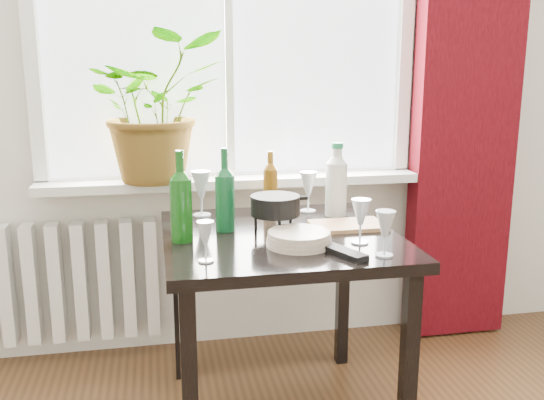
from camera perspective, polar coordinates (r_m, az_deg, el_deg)
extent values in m
cube|color=white|center=(2.80, -4.23, 17.86)|extent=(1.72, 0.08, 1.62)
cube|color=silver|center=(2.77, -3.79, 1.80)|extent=(1.72, 0.20, 0.04)
cube|color=#37050A|center=(3.04, 18.00, 11.14)|extent=(0.50, 0.12, 2.56)
cube|color=silver|center=(2.92, -18.59, -7.31)|extent=(0.80, 0.10, 0.55)
cube|color=black|center=(2.23, 0.78, -3.65)|extent=(0.85, 0.85, 0.04)
cube|color=black|center=(2.00, -7.74, -17.38)|extent=(0.05, 0.05, 0.70)
cube|color=black|center=(2.66, -8.72, -9.49)|extent=(0.05, 0.05, 0.70)
cube|color=black|center=(2.16, 12.72, -15.23)|extent=(0.05, 0.05, 0.70)
cube|color=black|center=(2.78, 6.66, -8.43)|extent=(0.05, 0.05, 0.70)
imported|color=#3C6D1D|center=(2.67, -10.86, 8.57)|extent=(0.68, 0.62, 0.64)
cylinder|color=beige|center=(2.08, 2.56, -3.65)|extent=(0.26, 0.26, 0.05)
cube|color=black|center=(1.99, 6.74, -4.90)|extent=(0.13, 0.19, 0.02)
cube|color=#AC7B4D|center=(2.33, 7.14, -2.38)|extent=(0.28, 0.18, 0.01)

